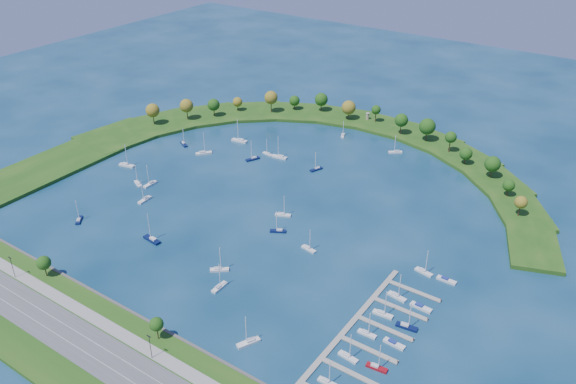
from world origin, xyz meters
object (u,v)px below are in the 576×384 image
Objects in this scene: moored_boat_7 at (268,153)px; moored_boat_18 at (309,248)px; moored_boat_19 at (184,144)px; docked_boat_11 at (446,280)px; moored_boat_6 at (280,157)px; docked_boat_3 at (377,367)px; moored_boat_16 at (204,153)px; docked_boat_2 at (348,356)px; moored_boat_5 at (219,287)px; harbor_tower at (368,116)px; moored_boat_11 at (343,135)px; moored_boat_8 at (249,342)px; moored_boat_2 at (219,269)px; moored_boat_3 at (79,219)px; docked_boat_7 at (407,326)px; moored_boat_9 at (316,169)px; moored_boat_1 at (152,239)px; moored_boat_4 at (150,184)px; docked_boat_5 at (394,344)px; docked_boat_8 at (397,296)px; moored_boat_12 at (239,140)px; docked_boat_6 at (383,313)px; dock_system at (366,334)px; docked_boat_0 at (328,382)px; docked_boat_4 at (367,333)px; docked_boat_10 at (424,271)px; moored_boat_0 at (138,183)px; moored_boat_10 at (127,165)px; moored_boat_20 at (283,214)px; moored_boat_14 at (145,199)px; moored_boat_15 at (278,230)px; moored_boat_13 at (253,158)px.

moored_boat_7 is 100.53m from moored_boat_18.
docked_boat_11 is (182.97, -37.17, -0.28)m from moored_boat_19.
moored_boat_6 reaches higher than docked_boat_3.
moored_boat_16 reaches higher than docked_boat_2.
moored_boat_5 reaches higher than docked_boat_3.
moored_boat_11 reaches higher than harbor_tower.
docked_boat_2 is at bearing 138.60° from moored_boat_8.
moored_boat_2 is 1.05× the size of docked_boat_2.
moored_boat_3 reaches higher than moored_boat_11.
moored_boat_9 is at bearing 129.59° from docked_boat_7.
moored_boat_1 is at bearing -94.85° from harbor_tower.
moored_boat_2 is at bearing 65.66° from moored_boat_4.
harbor_tower is 0.53× the size of docked_boat_5.
moored_boat_5 is 0.99× the size of docked_boat_8.
docked_boat_6 is at bearing 138.56° from moored_boat_12.
dock_system is 7.86× the size of docked_boat_0.
docked_boat_4 is (145.49, -107.29, -0.13)m from moored_boat_12.
docked_boat_10 is (2.39, 60.90, 0.01)m from docked_boat_2.
docked_boat_11 is at bearing -63.83° from moored_boat_16.
moored_boat_10 reaches higher than moored_boat_0.
moored_boat_20 reaches higher than moored_boat_18.
moored_boat_6 is (38.39, 66.53, 0.04)m from moored_boat_4.
moored_boat_6 is 143.15m from docked_boat_6.
docked_boat_2 is at bearing -66.02° from moored_boat_20.
moored_boat_20 is 85.54m from docked_boat_11.
moored_boat_0 is 1.03× the size of moored_boat_3.
moored_boat_14 is (-139.82, 22.58, 0.56)m from dock_system.
moored_boat_13 is at bearing -73.58° from moored_boat_15.
moored_boat_2 is 73.86m from moored_boat_14.
moored_boat_1 is 1.43× the size of moored_boat_7.
docked_boat_11 is (189.97, 2.62, -0.35)m from moored_boat_10.
moored_boat_3 is 0.91× the size of moored_boat_14.
moored_boat_10 is (-144.51, 72.54, 0.03)m from moored_boat_8.
moored_boat_3 is 0.80× the size of moored_boat_10.
docked_boat_2 is 10.58m from docked_boat_3.
docked_boat_4 is at bearing -167.05° from moored_boat_0.
dock_system is 5.94× the size of moored_boat_10.
docked_boat_8 is at bearing 96.72° from docked_boat_2.
docked_boat_4 is (177.63, -44.30, -0.09)m from moored_boat_10.
moored_boat_1 is 1.28× the size of docked_boat_3.
moored_boat_15 is 71.15m from docked_boat_6.
moored_boat_9 is at bearing 136.05° from moored_boat_4.
moored_boat_7 is at bearing 132.65° from docked_boat_3.
moored_boat_10 is (-115.25, 54.34, 0.06)m from moored_boat_5.
moored_boat_2 reaches higher than moored_boat_11.
moored_boat_3 is 162.66m from docked_boat_5.
moored_boat_5 is 0.91× the size of moored_boat_8.
dock_system is at bearing -167.07° from moored_boat_0.
docked_boat_7 is (96.09, -90.02, 0.02)m from moored_boat_9.
moored_boat_12 reaches higher than moored_boat_14.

